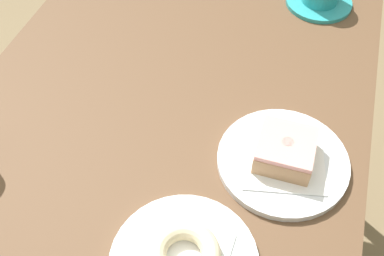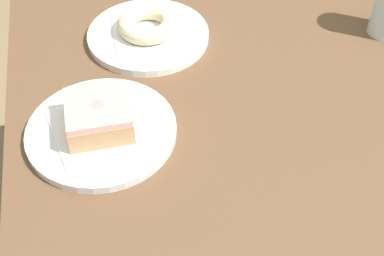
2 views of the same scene
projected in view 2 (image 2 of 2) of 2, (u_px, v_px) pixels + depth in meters
name	position (u px, v px, depth m)	size (l,w,h in m)	color
table	(253.00, 153.00, 0.86)	(1.15, 0.78, 0.76)	brown
plate_sugar_ring	(148.00, 35.00, 0.96)	(0.23, 0.23, 0.01)	white
napkin_sugar_ring	(148.00, 31.00, 0.95)	(0.13, 0.13, 0.00)	white
donut_sugar_ring	(147.00, 24.00, 0.94)	(0.11, 0.11, 0.03)	beige
plate_glazed_square	(102.00, 131.00, 0.79)	(0.23, 0.23, 0.01)	white
napkin_glazed_square	(101.00, 127.00, 0.78)	(0.14, 0.14, 0.00)	white
donut_glazed_square	(99.00, 116.00, 0.76)	(0.10, 0.10, 0.05)	tan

